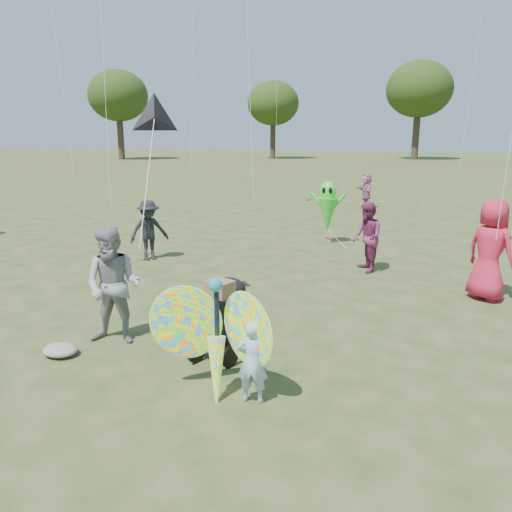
{
  "coord_description": "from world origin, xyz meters",
  "views": [
    {
      "loc": [
        2.12,
        -5.9,
        3.03
      ],
      "look_at": [
        -0.2,
        1.5,
        1.1
      ],
      "focal_mm": 35.0,
      "sensor_mm": 36.0,
      "label": 1
    }
  ],
  "objects_px": {
    "crowd_j": "(366,191)",
    "butterfly_kite": "(216,340)",
    "crowd_e": "(367,237)",
    "alien_kite": "(328,209)",
    "child_girl": "(252,362)",
    "adult_man": "(113,286)",
    "jogging_stroller": "(223,312)",
    "crowd_a": "(490,250)",
    "crowd_b": "(149,230)"
  },
  "relations": [
    {
      "from": "crowd_a",
      "to": "jogging_stroller",
      "type": "distance_m",
      "value": 5.3
    },
    {
      "from": "alien_kite",
      "to": "crowd_e",
      "type": "bearing_deg",
      "value": -63.36
    },
    {
      "from": "adult_man",
      "to": "alien_kite",
      "type": "bearing_deg",
      "value": 68.42
    },
    {
      "from": "child_girl",
      "to": "crowd_e",
      "type": "bearing_deg",
      "value": -102.03
    },
    {
      "from": "crowd_j",
      "to": "alien_kite",
      "type": "distance_m",
      "value": 7.12
    },
    {
      "from": "crowd_j",
      "to": "adult_man",
      "type": "bearing_deg",
      "value": -31.69
    },
    {
      "from": "crowd_j",
      "to": "jogging_stroller",
      "type": "relative_size",
      "value": 1.26
    },
    {
      "from": "child_girl",
      "to": "crowd_b",
      "type": "relative_size",
      "value": 0.68
    },
    {
      "from": "adult_man",
      "to": "jogging_stroller",
      "type": "relative_size",
      "value": 1.52
    },
    {
      "from": "adult_man",
      "to": "butterfly_kite",
      "type": "distance_m",
      "value": 2.23
    },
    {
      "from": "child_girl",
      "to": "alien_kite",
      "type": "xyz_separation_m",
      "value": [
        -0.61,
        8.66,
        0.48
      ]
    },
    {
      "from": "crowd_j",
      "to": "butterfly_kite",
      "type": "xyz_separation_m",
      "value": [
        -0.24,
        -15.74,
        -0.02
      ]
    },
    {
      "from": "crowd_a",
      "to": "crowd_j",
      "type": "xyz_separation_m",
      "value": [
        -3.24,
        10.97,
        -0.22
      ]
    },
    {
      "from": "crowd_b",
      "to": "butterfly_kite",
      "type": "bearing_deg",
      "value": -100.66
    },
    {
      "from": "crowd_b",
      "to": "alien_kite",
      "type": "bearing_deg",
      "value": -7.08
    },
    {
      "from": "child_girl",
      "to": "crowd_e",
      "type": "distance_m",
      "value": 6.09
    },
    {
      "from": "crowd_a",
      "to": "butterfly_kite",
      "type": "height_order",
      "value": "crowd_a"
    },
    {
      "from": "crowd_j",
      "to": "butterfly_kite",
      "type": "bearing_deg",
      "value": -23.96
    },
    {
      "from": "crowd_a",
      "to": "jogging_stroller",
      "type": "height_order",
      "value": "crowd_a"
    },
    {
      "from": "adult_man",
      "to": "jogging_stroller",
      "type": "distance_m",
      "value": 1.68
    },
    {
      "from": "adult_man",
      "to": "crowd_e",
      "type": "relative_size",
      "value": 1.12
    },
    {
      "from": "adult_man",
      "to": "crowd_j",
      "type": "distance_m",
      "value": 14.92
    },
    {
      "from": "crowd_b",
      "to": "butterfly_kite",
      "type": "distance_m",
      "value": 6.8
    },
    {
      "from": "child_girl",
      "to": "butterfly_kite",
      "type": "distance_m",
      "value": 0.49
    },
    {
      "from": "adult_man",
      "to": "crowd_e",
      "type": "distance_m",
      "value": 5.93
    },
    {
      "from": "crowd_e",
      "to": "jogging_stroller",
      "type": "distance_m",
      "value": 5.15
    },
    {
      "from": "crowd_a",
      "to": "alien_kite",
      "type": "relative_size",
      "value": 1.07
    },
    {
      "from": "crowd_e",
      "to": "alien_kite",
      "type": "xyz_separation_m",
      "value": [
        -1.31,
        2.62,
        0.19
      ]
    },
    {
      "from": "jogging_stroller",
      "to": "butterfly_kite",
      "type": "distance_m",
      "value": 1.15
    },
    {
      "from": "crowd_b",
      "to": "jogging_stroller",
      "type": "bearing_deg",
      "value": -97.05
    },
    {
      "from": "jogging_stroller",
      "to": "alien_kite",
      "type": "height_order",
      "value": "alien_kite"
    },
    {
      "from": "adult_man",
      "to": "crowd_e",
      "type": "bearing_deg",
      "value": 49.89
    },
    {
      "from": "adult_man",
      "to": "jogging_stroller",
      "type": "bearing_deg",
      "value": -4.31
    },
    {
      "from": "crowd_e",
      "to": "butterfly_kite",
      "type": "relative_size",
      "value": 0.89
    },
    {
      "from": "adult_man",
      "to": "child_girl",
      "type": "bearing_deg",
      "value": -30.64
    },
    {
      "from": "crowd_e",
      "to": "jogging_stroller",
      "type": "relative_size",
      "value": 1.36
    },
    {
      "from": "crowd_a",
      "to": "crowd_b",
      "type": "bearing_deg",
      "value": 36.14
    },
    {
      "from": "jogging_stroller",
      "to": "child_girl",
      "type": "bearing_deg",
      "value": -32.31
    },
    {
      "from": "crowd_a",
      "to": "jogging_stroller",
      "type": "bearing_deg",
      "value": 85.84
    },
    {
      "from": "crowd_e",
      "to": "alien_kite",
      "type": "distance_m",
      "value": 2.93
    },
    {
      "from": "butterfly_kite",
      "to": "alien_kite",
      "type": "height_order",
      "value": "alien_kite"
    },
    {
      "from": "alien_kite",
      "to": "child_girl",
      "type": "bearing_deg",
      "value": -85.97
    },
    {
      "from": "crowd_j",
      "to": "crowd_a",
      "type": "bearing_deg",
      "value": -6.65
    },
    {
      "from": "crowd_e",
      "to": "jogging_stroller",
      "type": "bearing_deg",
      "value": -39.76
    },
    {
      "from": "adult_man",
      "to": "crowd_a",
      "type": "distance_m",
      "value": 6.65
    },
    {
      "from": "child_girl",
      "to": "crowd_a",
      "type": "relative_size",
      "value": 0.53
    },
    {
      "from": "crowd_a",
      "to": "jogging_stroller",
      "type": "xyz_separation_m",
      "value": [
        -3.82,
        -3.67,
        -0.32
      ]
    },
    {
      "from": "jogging_stroller",
      "to": "crowd_j",
      "type": "bearing_deg",
      "value": 110.34
    },
    {
      "from": "child_girl",
      "to": "butterfly_kite",
      "type": "bearing_deg",
      "value": -8.94
    },
    {
      "from": "child_girl",
      "to": "butterfly_kite",
      "type": "height_order",
      "value": "butterfly_kite"
    }
  ]
}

